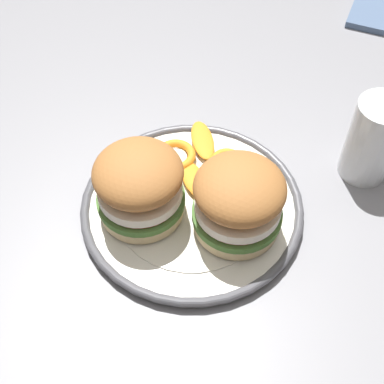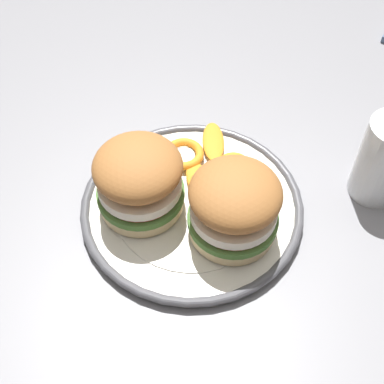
{
  "view_description": "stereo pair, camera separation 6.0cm",
  "coord_description": "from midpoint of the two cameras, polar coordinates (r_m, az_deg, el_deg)",
  "views": [
    {
      "loc": [
        -0.41,
        -0.02,
        1.28
      ],
      "look_at": [
        0.01,
        0.02,
        0.74
      ],
      "focal_mm": 50.05,
      "sensor_mm": 36.0,
      "label": 1
    },
    {
      "loc": [
        -0.4,
        -0.08,
        1.28
      ],
      "look_at": [
        0.01,
        0.02,
        0.74
      ],
      "focal_mm": 50.05,
      "sensor_mm": 36.0,
      "label": 2
    }
  ],
  "objects": [
    {
      "name": "orange_peel_strip_long",
      "position": [
        0.72,
        -2.14,
        1.2
      ],
      "size": [
        0.08,
        0.06,
        0.01
      ],
      "color": "orange",
      "rests_on": "dinner_plate"
    },
    {
      "name": "drinking_glass",
      "position": [
        0.75,
        16.39,
        4.77
      ],
      "size": [
        0.07,
        0.07,
        0.12
      ],
      "color": "white",
      "rests_on": "dining_table"
    },
    {
      "name": "dining_table",
      "position": [
        0.78,
        -0.82,
        -6.27
      ],
      "size": [
        1.34,
        1.01,
        0.7
      ],
      "color": "gray",
      "rests_on": "ground"
    },
    {
      "name": "orange_peel_small_curl",
      "position": [
        0.75,
        -4.07,
        3.79
      ],
      "size": [
        0.08,
        0.08,
        0.01
      ],
      "color": "orange",
      "rests_on": "dinner_plate"
    },
    {
      "name": "folded_napkin",
      "position": [
        1.09,
        16.95,
        17.93
      ],
      "size": [
        0.14,
        0.1,
        0.01
      ],
      "primitive_type": "cube",
      "rotation": [
        0.0,
        0.0,
        2.85
      ],
      "color": "slate",
      "rests_on": "dining_table"
    },
    {
      "name": "orange_peel_curled",
      "position": [
        0.74,
        1.44,
        3.09
      ],
      "size": [
        0.07,
        0.07,
        0.01
      ],
      "color": "orange",
      "rests_on": "dinner_plate"
    },
    {
      "name": "sandwich_half_left",
      "position": [
        0.64,
        2.31,
        -1.03
      ],
      "size": [
        0.12,
        0.12,
        0.1
      ],
      "color": "beige",
      "rests_on": "dinner_plate"
    },
    {
      "name": "dinner_plate",
      "position": [
        0.71,
        -2.43,
        -1.65
      ],
      "size": [
        0.3,
        0.3,
        0.02
      ],
      "color": "silver",
      "rests_on": "dining_table"
    },
    {
      "name": "sandwich_half_right",
      "position": [
        0.66,
        -8.24,
        0.59
      ],
      "size": [
        0.11,
        0.11,
        0.1
      ],
      "color": "beige",
      "rests_on": "dinner_plate"
    },
    {
      "name": "orange_peel_strip_short",
      "position": [
        0.77,
        -1.12,
        5.45
      ],
      "size": [
        0.08,
        0.05,
        0.01
      ],
      "color": "orange",
      "rests_on": "dinner_plate"
    }
  ]
}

